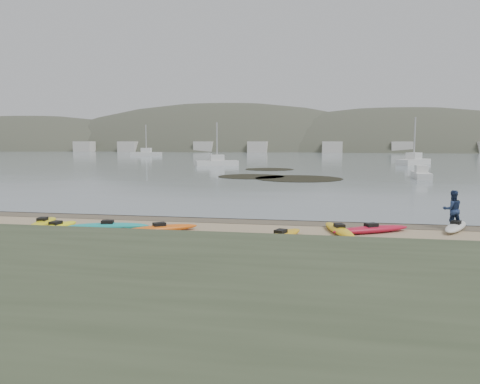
# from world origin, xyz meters

# --- Properties ---
(ground) EXTENTS (600.00, 600.00, 0.00)m
(ground) POSITION_xyz_m (0.00, 0.00, 0.00)
(ground) COLOR tan
(ground) RESTS_ON ground
(wet_sand) EXTENTS (60.00, 60.00, 0.00)m
(wet_sand) POSITION_xyz_m (0.00, -0.30, 0.00)
(wet_sand) COLOR brown
(wet_sand) RESTS_ON ground
(water) EXTENTS (1200.00, 1200.00, 0.00)m
(water) POSITION_xyz_m (0.00, 300.00, 0.01)
(water) COLOR slate
(water) RESTS_ON ground
(bluff) EXTENTS (60.00, 8.00, 2.00)m
(bluff) POSITION_xyz_m (0.00, -17.50, 1.00)
(bluff) COLOR #475138
(bluff) RESTS_ON ground
(kayaks) EXTENTS (21.74, 8.03, 0.34)m
(kayaks) POSITION_xyz_m (-0.33, -3.85, 0.17)
(kayaks) COLOR yellow
(kayaks) RESTS_ON ground
(person_east) EXTENTS (1.00, 0.83, 1.88)m
(person_east) POSITION_xyz_m (10.64, -0.80, 0.94)
(person_east) COLOR navy
(person_east) RESTS_ON ground
(kelp_mats) EXTENTS (14.58, 24.74, 0.04)m
(kelp_mats) POSITION_xyz_m (-1.37, 32.35, 0.03)
(kelp_mats) COLOR black
(kelp_mats) RESTS_ON water
(moored_boats) EXTENTS (104.38, 96.41, 1.19)m
(moored_boats) POSITION_xyz_m (2.69, 81.36, 0.55)
(moored_boats) COLOR silver
(moored_boats) RESTS_ON ground
(far_hills) EXTENTS (550.00, 135.00, 80.00)m
(far_hills) POSITION_xyz_m (39.38, 193.97, -15.93)
(far_hills) COLOR #384235
(far_hills) RESTS_ON ground
(far_town) EXTENTS (199.00, 5.00, 4.00)m
(far_town) POSITION_xyz_m (6.00, 145.00, 2.00)
(far_town) COLOR beige
(far_town) RESTS_ON ground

